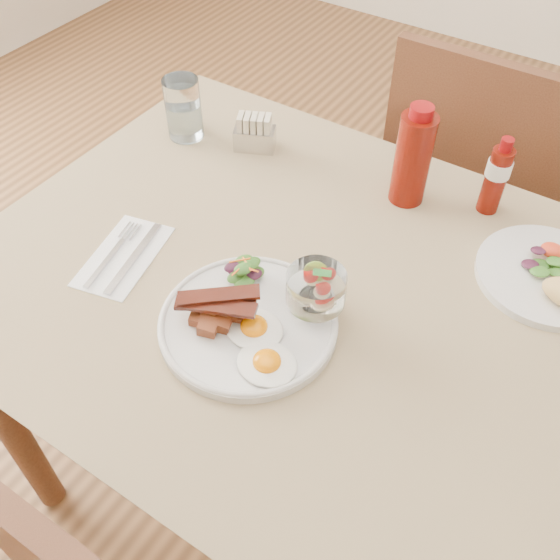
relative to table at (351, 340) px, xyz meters
The scene contains 13 objects.
table is the anchor object (origin of this frame).
chair_far 0.68m from the table, 90.00° to the left, with size 0.42×0.42×0.93m.
main_plate 0.20m from the table, 133.01° to the right, with size 0.28×0.28×0.02m, color silver.
fried_eggs 0.21m from the table, 114.98° to the right, with size 0.15×0.13×0.03m.
bacon_potato_pile 0.26m from the table, 135.54° to the right, with size 0.13×0.10×0.05m.
side_salad 0.22m from the table, 161.26° to the right, with size 0.07×0.06×0.04m.
fruit_cup 0.17m from the table, 128.73° to the right, with size 0.09×0.09×0.09m.
second_plate 0.35m from the table, 40.83° to the left, with size 0.24×0.24×0.06m.
ketchup_bottle 0.35m from the table, 99.69° to the left, with size 0.08×0.08×0.20m.
hot_sauce_bottle 0.39m from the table, 75.24° to the left, with size 0.05×0.05×0.15m.
sugar_caddy 0.48m from the table, 144.90° to the left, with size 0.09×0.08×0.08m.
water_glass 0.60m from the table, 156.82° to the left, with size 0.07×0.07×0.13m.
napkin_cutlery 0.42m from the table, 162.92° to the right, with size 0.14×0.21×0.01m.
Camera 1 is at (0.25, -0.61, 1.52)m, focal length 40.00 mm.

